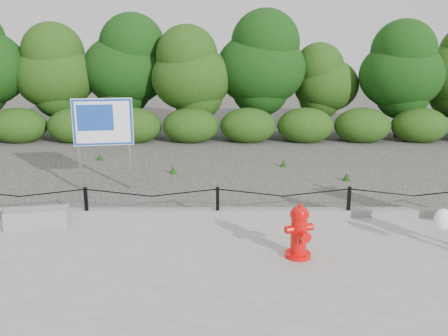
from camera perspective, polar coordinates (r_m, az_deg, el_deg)
The scene contains 8 objects.
ground at distance 9.16m, azimuth -0.77°, elevation -6.38°, with size 90.00×90.00×0.00m, color #2D2B28.
sidewalk at distance 7.31m, azimuth -0.90°, elevation -11.70°, with size 14.00×4.00×0.08m, color gray.
curb at distance 9.15m, azimuth -0.77°, elevation -5.39°, with size 14.00×0.22×0.14m, color slate.
chain_barrier at distance 9.01m, azimuth -0.78°, elevation -3.67°, with size 10.06×0.06×0.60m.
treeline at distance 17.51m, azimuth -2.04°, elevation 11.98°, with size 20.45×3.64×4.54m.
fire_hydrant at distance 7.43m, azimuth 9.03°, elevation -7.62°, with size 0.51×0.52×0.86m.
concrete_block at distance 9.21m, azimuth -21.52°, elevation -5.64°, with size 1.08×0.38×0.35m, color gray.
advertising_sign at distance 11.05m, azimuth -14.36°, elevation 4.89°, with size 1.33×0.28×2.13m.
Camera 1 is at (0.08, -8.56, 3.27)m, focal length 38.00 mm.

